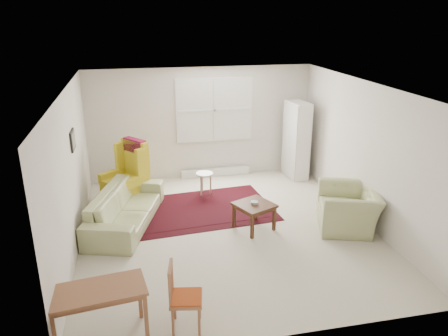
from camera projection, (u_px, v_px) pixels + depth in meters
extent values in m
cube|color=beige|center=(228.00, 230.00, 7.69)|extent=(5.00, 5.50, 0.01)
cube|color=white|center=(228.00, 87.00, 6.84)|extent=(5.00, 5.50, 0.01)
cube|color=silver|center=(201.00, 123.00, 9.79)|extent=(5.00, 0.04, 2.50)
cube|color=silver|center=(283.00, 244.00, 4.73)|extent=(5.00, 0.04, 2.50)
cube|color=silver|center=(71.00, 174.00, 6.77)|extent=(0.04, 5.50, 2.50)
cube|color=silver|center=(365.00, 153.00, 7.76)|extent=(0.04, 5.50, 2.50)
cube|color=white|center=(214.00, 110.00, 9.73)|extent=(1.72, 0.06, 1.42)
cube|color=white|center=(214.00, 110.00, 9.73)|extent=(1.60, 0.02, 1.30)
cube|color=silver|center=(215.00, 172.00, 10.17)|extent=(1.60, 0.12, 0.18)
cube|color=black|center=(73.00, 140.00, 7.10)|extent=(0.03, 0.42, 0.32)
cube|color=olive|center=(74.00, 140.00, 7.10)|extent=(0.01, 0.34, 0.24)
imported|color=tan|center=(125.00, 201.00, 7.74)|extent=(1.50, 2.38, 0.90)
imported|color=tan|center=(349.00, 204.00, 7.65)|extent=(1.28, 1.37, 0.87)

